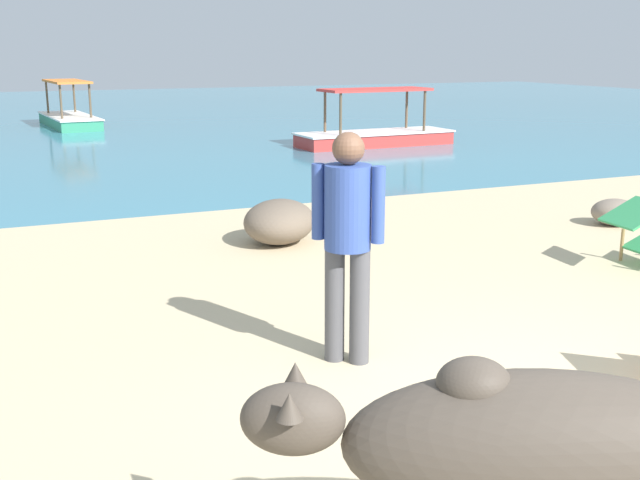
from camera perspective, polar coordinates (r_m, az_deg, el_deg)
The scene contains 8 objects.
sand_beach at distance 4.90m, azimuth 18.82°, elevation -13.43°, with size 18.00×14.00×0.04m, color #CCB78E.
water_surface at distance 25.43m, azimuth -16.70°, elevation 8.30°, with size 60.00×36.00×0.03m, color teal.
cow at distance 3.12m, azimuth 14.82°, elevation -14.59°, with size 1.86×1.18×1.07m.
person_standing at distance 5.34m, azimuth 2.03°, elevation 0.67°, with size 0.41×0.36×1.62m.
shore_rock_large at distance 10.44m, azimuth 20.68°, elevation 1.91°, with size 0.59×0.53×0.33m, color gray.
shore_rock_medium at distance 8.86m, azimuth -2.98°, elevation 1.35°, with size 0.97×0.79×0.50m, color #6B5B4C.
boat_green at distance 23.58m, azimuth -17.79°, elevation 8.54°, with size 1.44×3.75×1.29m.
boat_red at distance 18.12m, azimuth 4.00°, elevation 7.75°, with size 3.71×1.30×1.29m.
Camera 1 is at (-3.05, -3.15, 2.20)m, focal length 43.97 mm.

